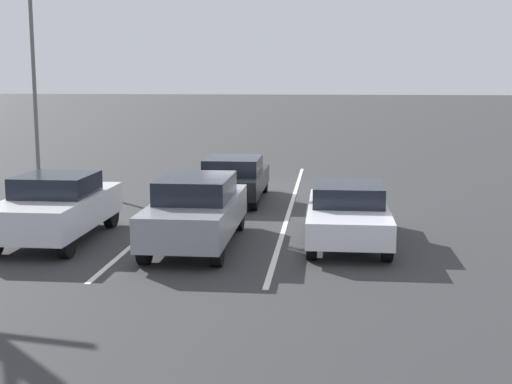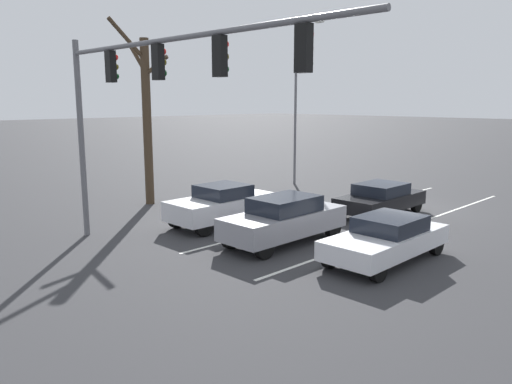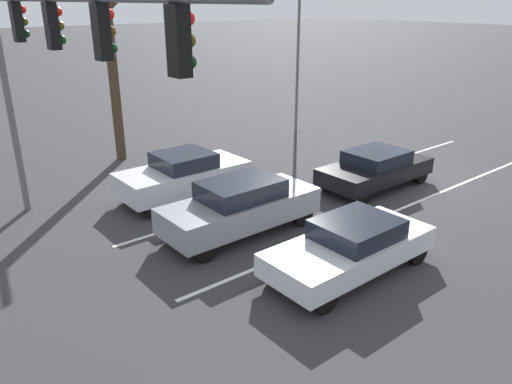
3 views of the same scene
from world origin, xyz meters
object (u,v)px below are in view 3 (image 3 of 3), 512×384
object	(u,v)px
car_silver_rightlane_front	(184,175)
traffic_signal_gantry	(46,53)
bare_tree_near	(111,58)
car_black_midlane_second	(376,168)
car_gray_midlane_front	(241,206)
car_white_leftlane_front	(351,246)
street_lamp_right_shoulder	(301,24)

from	to	relation	value
car_silver_rightlane_front	traffic_signal_gantry	bearing A→B (deg)	112.85
bare_tree_near	car_black_midlane_second	bearing A→B (deg)	-147.50
traffic_signal_gantry	car_gray_midlane_front	bearing A→B (deg)	-109.44
car_white_leftlane_front	car_black_midlane_second	xyz separation A→B (m)	(3.41, -5.26, 0.00)
car_gray_midlane_front	car_black_midlane_second	bearing A→B (deg)	-90.30
car_silver_rightlane_front	bare_tree_near	distance (m)	6.36
car_black_midlane_second	traffic_signal_gantry	xyz separation A→B (m)	(1.53, 10.24, 4.46)
car_black_midlane_second	bare_tree_near	distance (m)	11.00
car_silver_rightlane_front	traffic_signal_gantry	world-z (taller)	traffic_signal_gantry
car_black_midlane_second	street_lamp_right_shoulder	world-z (taller)	street_lamp_right_shoulder
street_lamp_right_shoulder	bare_tree_near	world-z (taller)	street_lamp_right_shoulder
car_gray_midlane_front	street_lamp_right_shoulder	distance (m)	12.84
car_gray_midlane_front	traffic_signal_gantry	xyz separation A→B (m)	(1.50, 4.25, 4.33)
traffic_signal_gantry	car_black_midlane_second	bearing A→B (deg)	-98.49
traffic_signal_gantry	bare_tree_near	bearing A→B (deg)	-32.41
car_gray_midlane_front	car_white_leftlane_front	world-z (taller)	car_gray_midlane_front
car_silver_rightlane_front	street_lamp_right_shoulder	world-z (taller)	street_lamp_right_shoulder
car_white_leftlane_front	traffic_signal_gantry	size ratio (longest dim) A/B	0.38
traffic_signal_gantry	street_lamp_right_shoulder	world-z (taller)	street_lamp_right_shoulder
traffic_signal_gantry	street_lamp_right_shoulder	bearing A→B (deg)	-66.24
street_lamp_right_shoulder	bare_tree_near	distance (m)	9.22
car_gray_midlane_front	car_black_midlane_second	distance (m)	6.00
car_silver_rightlane_front	traffic_signal_gantry	xyz separation A→B (m)	(-1.86, 4.42, 4.36)
traffic_signal_gantry	car_silver_rightlane_front	bearing A→B (deg)	-67.15
car_gray_midlane_front	car_black_midlane_second	world-z (taller)	car_gray_midlane_front
car_gray_midlane_front	bare_tree_near	bearing A→B (deg)	-2.49
car_gray_midlane_front	traffic_signal_gantry	bearing A→B (deg)	70.56
car_silver_rightlane_front	car_black_midlane_second	distance (m)	6.74
car_silver_rightlane_front	bare_tree_near	size ratio (longest dim) A/B	0.53
car_white_leftlane_front	street_lamp_right_shoulder	xyz separation A→B (m)	(10.97, -8.71, 4.47)
car_gray_midlane_front	car_white_leftlane_front	distance (m)	3.53
car_black_midlane_second	traffic_signal_gantry	world-z (taller)	traffic_signal_gantry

